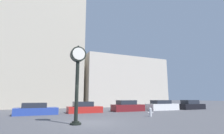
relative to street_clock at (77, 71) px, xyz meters
The scene contains 10 objects.
ground_plane 3.63m from the street_clock, 24.82° to the left, with size 200.00×200.00×0.00m, color #515156.
building_tall_tower 29.85m from the street_clock, 94.09° to the left, with size 14.12×12.00×40.96m.
building_storefront_row 28.80m from the street_clock, 58.27° to the left, with size 17.78×12.00×10.13m.
street_clock is the anchor object (origin of this frame).
car_blue 9.06m from the street_clock, 105.52° to the left, with size 4.20×1.89×1.20m.
car_red 9.61m from the street_clock, 71.80° to the left, with size 3.94×1.91×1.27m.
car_maroon 12.58m from the street_clock, 45.58° to the left, with size 4.11×1.83×1.39m.
car_white 16.73m from the street_clock, 31.64° to the left, with size 4.43×1.98×1.38m.
car_black 21.09m from the street_clock, 23.36° to the left, with size 4.13×1.81×1.37m.
fire_hydrant_far 8.30m from the street_clock, 16.87° to the left, with size 0.62×0.27×0.79m.
Camera 1 is at (-3.54, -11.93, 1.67)m, focal length 28.00 mm.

